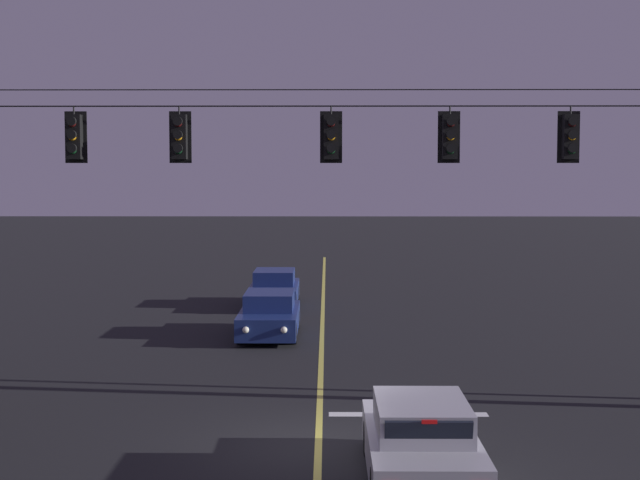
% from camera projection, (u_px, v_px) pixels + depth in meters
% --- Properties ---
extents(ground_plane, '(180.00, 180.00, 0.00)m').
position_uv_depth(ground_plane, '(318.00, 444.00, 17.87)').
color(ground_plane, black).
extents(lane_centre_stripe, '(0.14, 60.00, 0.01)m').
position_uv_depth(lane_centre_stripe, '(321.00, 354.00, 26.64)').
color(lane_centre_stripe, '#D1C64C').
rests_on(lane_centre_stripe, ground).
extents(stop_bar_paint, '(3.40, 0.36, 0.01)m').
position_uv_depth(stop_bar_paint, '(408.00, 414.00, 20.04)').
color(stop_bar_paint, silver).
rests_on(stop_bar_paint, ground).
extents(signal_span_assembly, '(17.83, 0.32, 7.99)m').
position_uv_depth(signal_span_assembly, '(320.00, 219.00, 20.35)').
color(signal_span_assembly, '#423021').
rests_on(signal_span_assembly, ground).
extents(traffic_light_leftmost, '(0.48, 0.41, 1.22)m').
position_uv_depth(traffic_light_leftmost, '(74.00, 137.00, 20.24)').
color(traffic_light_leftmost, black).
extents(traffic_light_left_inner, '(0.48, 0.41, 1.22)m').
position_uv_depth(traffic_light_left_inner, '(179.00, 137.00, 20.22)').
color(traffic_light_left_inner, black).
extents(traffic_light_centre, '(0.48, 0.41, 1.22)m').
position_uv_depth(traffic_light_centre, '(331.00, 137.00, 20.20)').
color(traffic_light_centre, black).
extents(traffic_light_right_inner, '(0.48, 0.41, 1.22)m').
position_uv_depth(traffic_light_right_inner, '(450.00, 137.00, 20.18)').
color(traffic_light_right_inner, black).
extents(traffic_light_rightmost, '(0.48, 0.41, 1.22)m').
position_uv_depth(traffic_light_rightmost, '(570.00, 137.00, 20.16)').
color(traffic_light_rightmost, black).
extents(car_waiting_near_lane, '(1.80, 4.33, 1.39)m').
position_uv_depth(car_waiting_near_lane, '(421.00, 443.00, 15.72)').
color(car_waiting_near_lane, '#A5A5AD').
rests_on(car_waiting_near_lane, ground).
extents(car_oncoming_lead, '(1.80, 4.42, 1.39)m').
position_uv_depth(car_oncoming_lead, '(269.00, 316.00, 29.53)').
color(car_oncoming_lead, navy).
rests_on(car_oncoming_lead, ground).
extents(car_oncoming_trailing, '(1.80, 4.42, 1.39)m').
position_uv_depth(car_oncoming_trailing, '(274.00, 289.00, 36.11)').
color(car_oncoming_trailing, navy).
rests_on(car_oncoming_trailing, ground).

